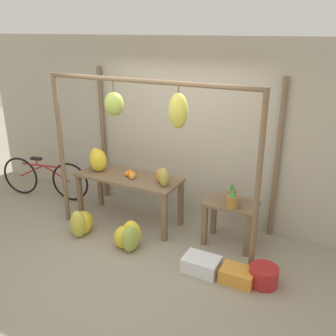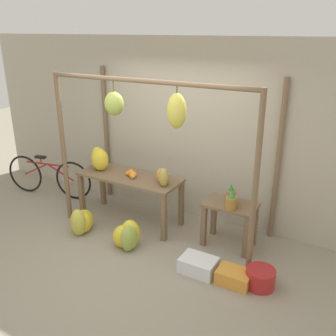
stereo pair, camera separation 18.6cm
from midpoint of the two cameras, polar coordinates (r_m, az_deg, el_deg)
The scene contains 15 objects.
ground_plane at distance 5.17m, azimuth -5.05°, elevation -13.59°, with size 20.00×20.00×0.00m, color gray.
shop_wall_back at distance 5.86m, azimuth 3.47°, elevation 5.75°, with size 8.00×0.08×2.80m.
stall_awning at distance 5.05m, azimuth -0.87°, elevation 5.97°, with size 3.06×1.18×2.31m.
display_table_main at distance 5.80m, azimuth -4.95°, elevation -2.26°, with size 1.63×0.63×0.77m.
display_table_side at distance 5.29m, azimuth 10.40°, elevation -7.02°, with size 0.72×0.46×0.65m.
banana_pile_on_table at distance 5.99m, azimuth -9.58°, elevation 1.35°, with size 0.34×0.32×0.37m.
orange_pile at distance 5.69m, azimuth -4.57°, elevation -0.97°, with size 0.21×0.20×0.10m.
pineapple_cluster at distance 5.08m, azimuth 10.63°, elevation -4.56°, with size 0.20×0.27×0.28m.
banana_pile_ground_left at distance 5.79m, azimuth -12.09°, elevation -7.96°, with size 0.41×0.51×0.42m.
banana_pile_ground_right at distance 5.30m, azimuth -5.12°, elevation -10.27°, with size 0.44×0.41×0.40m.
fruit_crate_white at distance 4.88m, azimuth 5.79°, elevation -14.51°, with size 0.45×0.32×0.19m.
blue_bucket at distance 4.77m, azimuth 15.01°, elevation -15.89°, with size 0.35×0.35×0.23m.
parked_bicycle at distance 7.10m, azimuth -17.02°, elevation -1.22°, with size 1.70×0.37×0.74m.
papaya_pile at distance 5.38m, azimuth 0.20°, elevation -1.33°, with size 0.29×0.31×0.28m.
fruit_crate_purple at distance 4.77m, azimuth 11.20°, elevation -15.97°, with size 0.41×0.29×0.17m.
Camera 2 is at (2.57, -3.44, 2.89)m, focal length 40.00 mm.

